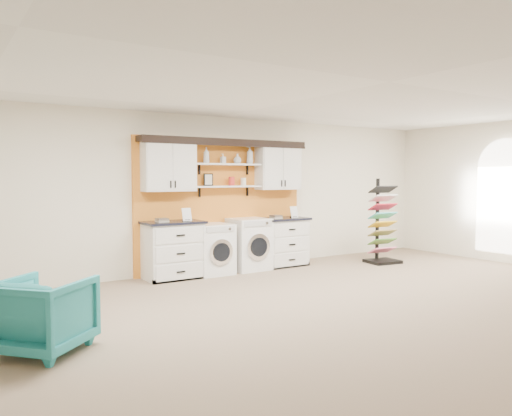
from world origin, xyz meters
TOP-DOWN VIEW (x-y plane):
  - floor at (0.00, 0.00)m, footprint 10.00×10.00m
  - ceiling at (0.00, 0.00)m, footprint 10.00×10.00m
  - wall_back at (0.00, 4.00)m, footprint 10.00×0.00m
  - accent_panel at (0.00, 3.96)m, footprint 3.40×0.07m
  - upper_cabinet_left at (-1.13, 3.79)m, footprint 0.90×0.35m
  - upper_cabinet_right at (1.13, 3.79)m, footprint 0.90×0.35m
  - shelf_lower at (0.00, 3.80)m, footprint 1.32×0.28m
  - shelf_upper at (0.00, 3.80)m, footprint 1.32×0.28m
  - crown_molding at (0.00, 3.81)m, footprint 3.30×0.41m
  - window_arched at (4.94, 1.50)m, footprint 0.06×1.10m
  - picture_frame at (-0.35, 3.85)m, footprint 0.18×0.02m
  - canister_red at (0.10, 3.80)m, footprint 0.11×0.11m
  - canister_cream at (0.35, 3.80)m, footprint 0.10×0.10m
  - base_cabinet_left at (-1.13, 3.64)m, footprint 0.99×0.66m
  - base_cabinet_right at (1.13, 3.64)m, footprint 0.94×0.66m
  - washer at (-0.40, 3.64)m, footprint 0.63×0.71m
  - dryer at (0.36, 3.64)m, footprint 0.68×0.71m
  - sample_rack at (2.97, 2.82)m, footprint 0.68×0.59m
  - armchair at (-3.61, 1.07)m, footprint 1.12×1.12m
  - soap_bottle_a at (-0.41, 3.80)m, footprint 0.14×0.14m
  - soap_bottle_b at (-0.08, 3.80)m, footprint 0.09×0.09m
  - soap_bottle_c at (0.22, 3.80)m, footprint 0.20×0.20m
  - soap_bottle_d at (0.49, 3.80)m, footprint 0.17×0.17m

SIDE VIEW (x-z plane):
  - floor at x=0.00m, z-range 0.00..0.00m
  - armchair at x=-3.61m, z-range 0.00..0.73m
  - washer at x=-0.40m, z-range 0.00..0.88m
  - base_cabinet_right at x=1.13m, z-range 0.00..0.92m
  - dryer at x=0.36m, z-range 0.00..0.95m
  - base_cabinet_left at x=-1.13m, z-range 0.00..0.97m
  - sample_rack at x=2.97m, z-range -0.30..1.37m
  - accent_panel at x=0.00m, z-range 0.00..2.40m
  - window_arched at x=4.94m, z-range 0.26..2.51m
  - wall_back at x=0.00m, z-range -3.60..6.40m
  - shelf_lower at x=0.00m, z-range 1.52..1.54m
  - canister_cream at x=0.35m, z-range 1.54..1.69m
  - canister_red at x=0.10m, z-range 1.54..1.71m
  - picture_frame at x=-0.35m, z-range 1.54..1.77m
  - upper_cabinet_left at x=-1.13m, z-range 1.46..2.30m
  - upper_cabinet_right at x=1.13m, z-range 1.46..2.30m
  - shelf_upper at x=0.00m, z-range 1.92..1.94m
  - soap_bottle_b at x=-0.08m, z-range 1.95..2.12m
  - soap_bottle_c at x=0.22m, z-range 1.95..2.13m
  - soap_bottle_a at x=-0.41m, z-range 1.95..2.22m
  - soap_bottle_d at x=0.49m, z-range 1.95..2.26m
  - crown_molding at x=0.00m, z-range 2.26..2.39m
  - ceiling at x=0.00m, z-range 2.80..2.80m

